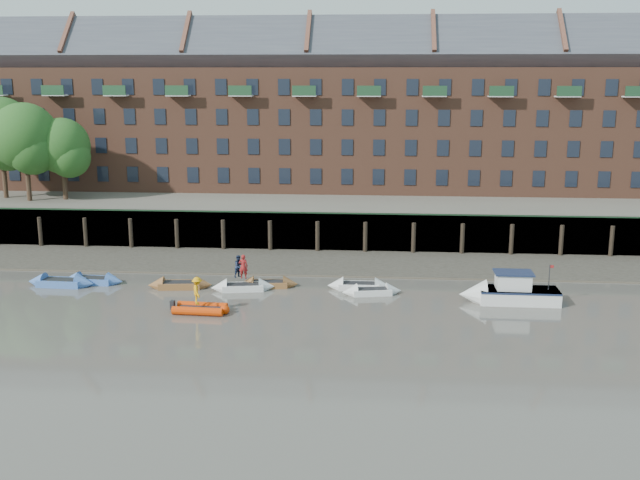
# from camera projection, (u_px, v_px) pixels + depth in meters

# --- Properties ---
(ground) EXTENTS (220.00, 220.00, 0.00)m
(ground) POSITION_uv_depth(u_px,v_px,m) (250.00, 341.00, 41.85)
(ground) COLOR #56524A
(ground) RESTS_ON ground
(foreshore) EXTENTS (110.00, 8.00, 0.50)m
(foreshore) POSITION_uv_depth(u_px,v_px,m) (289.00, 262.00, 59.36)
(foreshore) COLOR #3D382F
(foreshore) RESTS_ON ground
(mud_band) EXTENTS (110.00, 1.60, 0.10)m
(mud_band) POSITION_uv_depth(u_px,v_px,m) (283.00, 273.00, 56.05)
(mud_band) COLOR #4C4336
(mud_band) RESTS_ON ground
(river_wall) EXTENTS (110.00, 1.23, 3.30)m
(river_wall) POSITION_uv_depth(u_px,v_px,m) (295.00, 231.00, 63.27)
(river_wall) COLOR #2D2A26
(river_wall) RESTS_ON ground
(bank_terrace) EXTENTS (110.00, 28.00, 3.20)m
(bank_terrace) POSITION_uv_depth(u_px,v_px,m) (309.00, 204.00, 76.52)
(bank_terrace) COLOR #5E594D
(bank_terrace) RESTS_ON ground
(apartment_terrace) EXTENTS (80.60, 15.56, 20.98)m
(apartment_terrace) POSITION_uv_depth(u_px,v_px,m) (310.00, 92.00, 75.04)
(apartment_terrace) COLOR brown
(apartment_terrace) RESTS_ON bank_terrace
(tree_cluster) EXTENTS (11.76, 7.74, 9.40)m
(tree_cluster) POSITION_uv_depth(u_px,v_px,m) (22.00, 136.00, 68.46)
(tree_cluster) COLOR #3A281C
(tree_cluster) RESTS_ON bank_terrace
(rowboat_0) EXTENTS (4.93, 1.65, 1.41)m
(rowboat_0) POSITION_uv_depth(u_px,v_px,m) (61.00, 282.00, 52.71)
(rowboat_0) COLOR #406AB6
(rowboat_0) RESTS_ON ground
(rowboat_1) EXTENTS (4.45, 1.57, 1.27)m
(rowboat_1) POSITION_uv_depth(u_px,v_px,m) (93.00, 280.00, 53.35)
(rowboat_1) COLOR #406AB6
(rowboat_1) RESTS_ON ground
(rowboat_2) EXTENTS (4.57, 1.79, 1.29)m
(rowboat_2) POSITION_uv_depth(u_px,v_px,m) (180.00, 285.00, 52.17)
(rowboat_2) COLOR brown
(rowboat_2) RESTS_ON ground
(rowboat_3) EXTENTS (4.53, 2.00, 1.27)m
(rowboat_3) POSITION_uv_depth(u_px,v_px,m) (243.00, 287.00, 51.67)
(rowboat_3) COLOR silver
(rowboat_3) RESTS_ON ground
(rowboat_4) EXTENTS (4.25, 1.61, 1.20)m
(rowboat_4) POSITION_uv_depth(u_px,v_px,m) (268.00, 284.00, 52.45)
(rowboat_4) COLOR brown
(rowboat_4) RESTS_ON ground
(rowboat_5) EXTENTS (4.42, 1.36, 1.28)m
(rowboat_5) POSITION_uv_depth(u_px,v_px,m) (359.00, 286.00, 51.94)
(rowboat_5) COLOR silver
(rowboat_5) RESTS_ON ground
(rowboat_6) EXTENTS (4.21, 1.92, 1.18)m
(rowboat_6) POSITION_uv_depth(u_px,v_px,m) (372.00, 291.00, 50.68)
(rowboat_6) COLOR silver
(rowboat_6) RESTS_ON ground
(rib_tender) EXTENTS (3.55, 1.84, 0.61)m
(rib_tender) POSITION_uv_depth(u_px,v_px,m) (202.00, 309.00, 46.80)
(rib_tender) COLOR red
(rib_tender) RESTS_ON ground
(motor_launch) EXTENTS (6.42, 2.17, 2.64)m
(motor_launch) POSITION_uv_depth(u_px,v_px,m) (502.00, 292.00, 48.87)
(motor_launch) COLOR silver
(motor_launch) RESTS_ON ground
(person_rower_a) EXTENTS (0.64, 0.44, 1.69)m
(person_rower_a) POSITION_uv_depth(u_px,v_px,m) (243.00, 267.00, 51.30)
(person_rower_a) COLOR maroon
(person_rower_a) RESTS_ON rowboat_3
(person_rower_b) EXTENTS (0.94, 0.96, 1.56)m
(person_rower_b) POSITION_uv_depth(u_px,v_px,m) (239.00, 266.00, 51.61)
(person_rower_b) COLOR #19233F
(person_rower_b) RESTS_ON rowboat_3
(person_rib_crew) EXTENTS (0.99, 1.28, 1.74)m
(person_rib_crew) POSITION_uv_depth(u_px,v_px,m) (197.00, 291.00, 46.52)
(person_rib_crew) COLOR orange
(person_rib_crew) RESTS_ON rib_tender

